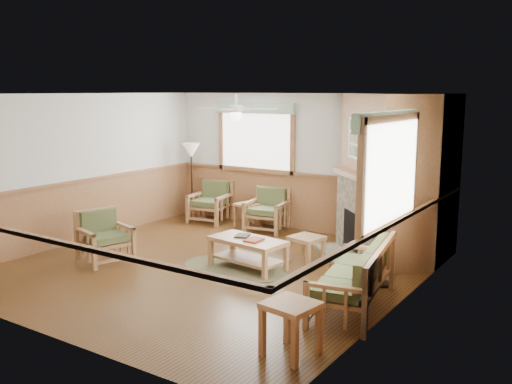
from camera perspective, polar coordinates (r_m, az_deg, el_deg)
The scene contains 24 objects.
floor at distance 9.07m, azimuth -4.60°, elevation -7.61°, with size 6.00×6.00×0.01m, color #503216.
ceiling at distance 8.64m, azimuth -4.85°, elevation 9.75°, with size 6.00×6.00×0.01m, color white.
wall_back at distance 11.23m, azimuth 4.79°, elevation 2.93°, with size 6.00×0.02×2.70m, color silver.
wall_front at distance 6.70m, azimuth -20.81°, elevation -2.63°, with size 6.00×0.02×2.70m, color silver.
wall_left at distance 10.85m, azimuth -17.29°, elevation 2.24°, with size 0.02×6.00×2.70m, color silver.
wall_right at distance 7.31m, azimuth 14.10°, elevation -1.24°, with size 0.02×6.00×2.70m, color silver.
wainscot at distance 8.91m, azimuth -4.65°, elevation -4.21°, with size 6.00×6.00×1.10m, color #97643D, non-canonical shape.
fireplace at distance 9.53m, azimuth 12.87°, elevation 1.41°, with size 2.20×2.20×2.70m, color #97643D, non-canonical shape.
window_back at distance 11.68m, azimuth -0.01°, elevation 9.04°, with size 1.90×0.16×1.50m, color white, non-canonical shape.
window_right at distance 7.00m, azimuth 13.65°, elevation 8.02°, with size 0.16×1.90×1.50m, color white, non-canonical shape.
ceiling_fan at distance 8.70m, azimuth -2.03°, elevation 9.51°, with size 1.24×1.24×0.36m, color white, non-canonical shape.
sofa at distance 7.43m, azimuth 9.70°, elevation -8.32°, with size 0.75×1.82×0.84m, color #AB7C50, non-canonical shape.
armchair_back_left at distance 12.10m, azimuth -4.61°, elevation -1.00°, with size 0.76×0.76×0.85m, color #AB7C50, non-canonical shape.
armchair_back_right at distance 11.29m, azimuth 1.08°, elevation -1.80°, with size 0.75×0.75×0.84m, color #AB7C50, non-canonical shape.
armchair_left at distance 9.57m, azimuth -14.86°, elevation -4.37°, with size 0.74×0.74×0.83m, color #AB7C50, non-canonical shape.
coffee_table at distance 8.94m, azimuth -0.83°, elevation -6.19°, with size 1.20×0.60×0.48m, color #AB7C50, non-canonical shape.
end_table_chairs at distance 11.57m, azimuth -0.82°, elevation -2.36°, with size 0.45×0.43×0.50m, color #AB7C50, non-canonical shape.
end_table_sofa at distance 6.15m, azimuth 3.50°, elevation -13.49°, with size 0.52×0.50×0.58m, color #AB7C50, non-canonical shape.
footstool at distance 9.38m, azimuth 5.07°, elevation -5.66°, with size 0.48×0.48×0.41m, color #AB7C50, non-canonical shape.
braided_rug at distance 9.02m, azimuth -1.99°, elevation -7.60°, with size 1.82×1.82×0.01m, color brown.
floor_lamp_left at distance 12.28m, azimuth -6.44°, elevation 1.05°, with size 0.38×0.38×1.65m, color black, non-canonical shape.
floor_lamp_right at distance 8.23m, azimuth 12.75°, elevation -3.07°, with size 0.42×0.42×1.82m, color black, non-canonical shape.
book_red at distance 8.75m, azimuth -0.21°, elevation -4.72°, with size 0.22×0.30×0.03m, color maroon.
book_dark at distance 9.01m, azimuth -1.37°, elevation -4.31°, with size 0.20×0.27×0.03m, color black.
Camera 1 is at (5.35, -6.78, 2.75)m, focal length 40.00 mm.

